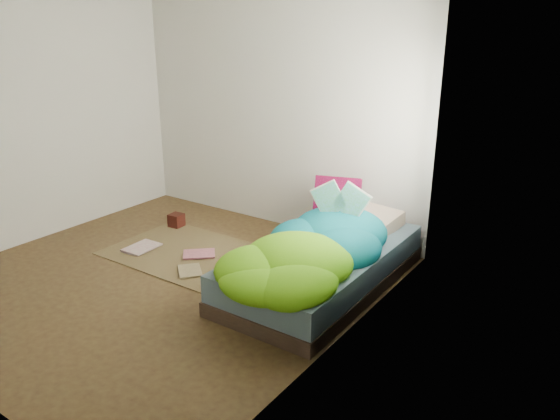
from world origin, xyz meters
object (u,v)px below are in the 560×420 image
object	(u,v)px
bed	(322,267)
floor_book_a	(133,245)
pillow_magenta	(337,200)
wooden_box	(176,220)
open_book	(340,189)
floor_book_b	(199,250)

from	to	relation	value
bed	floor_book_a	distance (m)	2.01
pillow_magenta	wooden_box	world-z (taller)	pillow_magenta
floor_book_a	bed	bearing A→B (deg)	8.61
pillow_magenta	open_book	xyz separation A→B (m)	(0.26, -0.42, 0.25)
wooden_box	floor_book_b	xyz separation A→B (m)	(0.67, -0.37, -0.06)
open_book	floor_book_a	world-z (taller)	open_book
open_book	bed	bearing A→B (deg)	-109.25
bed	pillow_magenta	distance (m)	0.79
pillow_magenta	wooden_box	size ratio (longest dim) A/B	3.05
open_book	wooden_box	bearing A→B (deg)	164.29
floor_book_b	floor_book_a	bearing A→B (deg)	-107.39
pillow_magenta	open_book	bearing A→B (deg)	-77.17
bed	floor_book_a	world-z (taller)	bed
bed	open_book	distance (m)	0.68
floor_book_a	floor_book_b	xyz separation A→B (m)	(0.63, 0.29, 0.00)
pillow_magenta	floor_book_a	xyz separation A→B (m)	(-1.74, -1.03, -0.53)
wooden_box	bed	bearing A→B (deg)	-7.86
floor_book_a	floor_book_b	bearing A→B (deg)	22.76
pillow_magenta	floor_book_a	size ratio (longest dim) A/B	1.26
bed	wooden_box	bearing A→B (deg)	172.14
pillow_magenta	wooden_box	xyz separation A→B (m)	(-1.78, -0.37, -0.47)
pillow_magenta	floor_book_a	bearing A→B (deg)	-167.79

